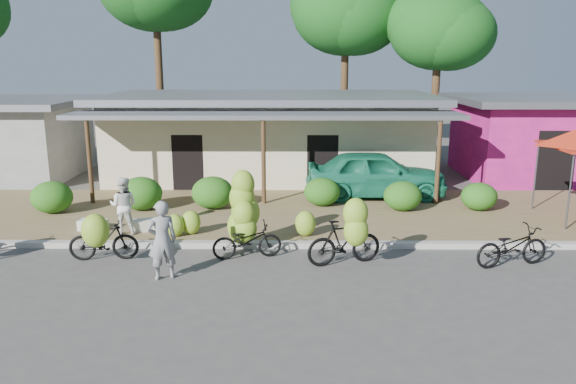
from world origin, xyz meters
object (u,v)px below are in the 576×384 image
at_px(tree_center_right, 342,10).
at_px(sack_far, 93,225).
at_px(bike_right, 347,237).
at_px(bystander, 124,205).
at_px(bike_left, 102,238).
at_px(sack_near, 148,225).
at_px(tree_near_right, 434,28).
at_px(bike_center, 245,222).
at_px(vendor, 162,240).
at_px(teal_van, 376,174).
at_px(bike_far_right, 512,246).

bearing_deg(tree_center_right, sack_far, -120.26).
bearing_deg(sack_far, bike_right, -20.13).
bearing_deg(bystander, tree_center_right, -114.19).
distance_m(bike_left, sack_near, 2.30).
xyz_separation_m(tree_near_right, bike_left, (-10.87, -13.72, -5.48)).
bearing_deg(bike_center, vendor, 121.71).
relative_size(sack_far, bystander, 0.49).
height_order(vendor, bystander, vendor).
distance_m(vendor, teal_van, 9.08).
bearing_deg(tree_center_right, vendor, -107.31).
bearing_deg(bike_left, tree_near_right, -43.73).
xyz_separation_m(bike_far_right, teal_van, (-2.23, 6.29, 0.44)).
relative_size(tree_near_right, bike_far_right, 4.05).
bearing_deg(tree_near_right, bike_right, -110.20).
relative_size(sack_near, sack_far, 1.13).
bearing_deg(teal_van, bike_far_right, -161.48).
distance_m(bike_right, vendor, 4.14).
height_order(bike_center, bike_right, bike_center).
relative_size(sack_near, bystander, 0.55).
distance_m(tree_near_right, sack_far, 17.52).
bearing_deg(tree_center_right, teal_van, -87.33).
height_order(bike_far_right, teal_van, teal_van).
distance_m(tree_center_right, bike_far_right, 17.40).
relative_size(sack_near, teal_van, 0.18).
distance_m(tree_near_right, vendor, 18.12).
relative_size(bike_right, bike_far_right, 0.98).
relative_size(tree_center_right, sack_near, 10.57).
bearing_deg(vendor, bike_right, 167.49).
height_order(tree_center_right, bystander, tree_center_right).
height_order(bike_center, sack_near, bike_center).
bearing_deg(bike_left, vendor, -126.08).
height_order(bike_left, vendor, vendor).
height_order(tree_center_right, bike_right, tree_center_right).
bearing_deg(bike_center, bystander, 56.01).
relative_size(bike_center, bystander, 1.34).
distance_m(bike_right, teal_van, 6.55).
bearing_deg(bike_far_right, teal_van, 4.08).
bearing_deg(vendor, bystander, -82.89).
xyz_separation_m(tree_near_right, bike_center, (-7.56, -13.10, -5.27)).
relative_size(bike_left, vendor, 0.95).
bearing_deg(bike_left, sack_far, 18.81).
height_order(tree_near_right, bike_far_right, tree_near_right).
height_order(sack_near, sack_far, sack_near).
distance_m(tree_center_right, sack_near, 16.38).
xyz_separation_m(bystander, teal_van, (7.35, 4.17, 0.03)).
xyz_separation_m(vendor, teal_van, (5.66, 7.10, 0.04)).
xyz_separation_m(tree_near_right, bike_far_right, (-1.32, -13.90, -5.61)).
relative_size(vendor, bystander, 1.14).
height_order(sack_far, vendor, vendor).
xyz_separation_m(sack_near, bystander, (-0.55, -0.28, 0.62)).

